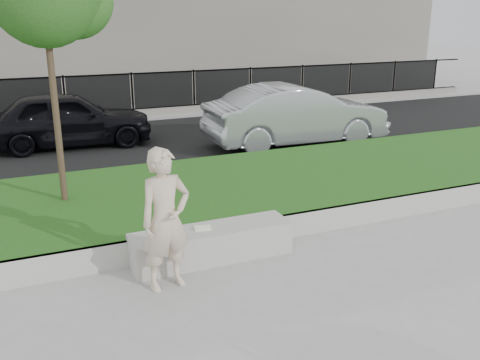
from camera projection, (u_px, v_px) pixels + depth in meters
name	position (u px, v px, depth m)	size (l,w,h in m)	color
ground	(218.00, 285.00, 7.24)	(90.00, 90.00, 0.00)	gray
grass_bank	(158.00, 202.00, 9.80)	(34.00, 4.00, 0.40)	#17380E
grass_kerb	(193.00, 243.00, 8.09)	(34.00, 0.08, 0.40)	#A2A098
street	(105.00, 146.00, 14.66)	(34.00, 7.00, 0.04)	black
far_pavement	(82.00, 117.00, 18.58)	(34.00, 3.00, 0.12)	gray
iron_fence	(85.00, 107.00, 17.57)	(32.00, 0.30, 1.50)	slate
stone_bench	(212.00, 243.00, 7.95)	(2.41, 0.60, 0.49)	#A2A098
man	(166.00, 220.00, 6.94)	(0.70, 0.46, 1.92)	beige
book	(203.00, 228.00, 7.85)	(0.23, 0.17, 0.03)	white
car_dark	(68.00, 119.00, 14.36)	(1.78, 4.42, 1.51)	black
car_silver	(296.00, 115.00, 14.54)	(1.74, 4.99, 1.64)	#9B9DA3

